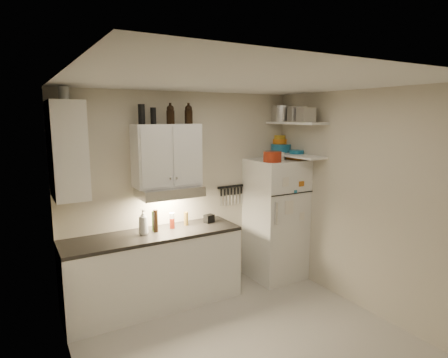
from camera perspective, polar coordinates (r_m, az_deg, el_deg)
floor at (r=4.20m, az=3.51°, el=-23.68°), size 3.20×3.00×0.02m
ceiling at (r=3.53m, az=3.96°, el=14.69°), size 3.20×3.00×0.02m
back_wall at (r=4.94m, az=-6.07°, el=-2.09°), size 3.20×0.02×2.60m
left_wall at (r=3.10m, az=-22.25°, el=-9.85°), size 0.02×3.00×2.60m
right_wall at (r=4.72m, az=20.21°, el=-3.19°), size 0.02×3.00×2.60m
base_cabinet at (r=4.73m, az=-10.56°, el=-13.67°), size 2.10×0.60×0.88m
countertop at (r=4.57m, az=-10.74°, el=-8.36°), size 2.10×0.62×0.04m
upper_cabinet at (r=4.59m, az=-8.72°, el=3.59°), size 0.80×0.33×0.75m
side_cabinet at (r=4.16m, az=-22.77°, el=4.09°), size 0.33×0.55×1.00m
range_hood at (r=4.59m, az=-8.28°, el=-1.88°), size 0.76×0.46×0.12m
fridge at (r=5.39m, az=7.88°, el=-6.07°), size 0.70×0.68×1.70m
shelf_hi at (r=5.22m, az=10.89°, el=8.36°), size 0.30×0.95×0.03m
shelf_lo at (r=5.24m, az=10.74°, el=3.55°), size 0.30×0.95×0.03m
knife_strip at (r=5.24m, az=1.04°, el=-1.15°), size 0.42×0.02×0.03m
dutch_oven at (r=4.94m, az=7.37°, el=3.40°), size 0.29×0.29×0.14m
book_stack at (r=5.28m, az=10.94°, el=3.33°), size 0.21×0.24×0.07m
spice_jar at (r=5.22m, az=8.89°, el=3.47°), size 0.07×0.07×0.10m
stock_pot at (r=5.54m, az=8.89°, el=9.82°), size 0.35×0.35×0.23m
tin_a at (r=5.15m, az=11.05°, el=9.67°), size 0.26×0.25×0.21m
tin_b at (r=4.97m, az=12.37°, el=9.51°), size 0.22×0.22×0.19m
bowl_teal at (r=5.55m, az=8.64°, el=4.68°), size 0.29×0.29×0.11m
bowl_orange at (r=5.64m, az=8.45°, el=5.70°), size 0.23×0.23×0.07m
bowl_yellow at (r=5.64m, az=8.46°, el=6.34°), size 0.18×0.18×0.06m
plates at (r=5.32m, az=10.99°, el=4.07°), size 0.21×0.21×0.05m
growler_a at (r=4.57m, az=-8.16°, el=9.74°), size 0.12×0.12×0.23m
growler_b at (r=4.67m, az=-5.42°, el=9.81°), size 0.10×0.10×0.23m
thermos_a at (r=4.56m, az=-10.73°, el=9.44°), size 0.07×0.07×0.19m
thermos_b at (r=4.49m, az=-12.45°, el=9.61°), size 0.10×0.10×0.23m
side_jar at (r=4.20m, az=-23.23°, el=11.90°), size 0.11×0.11×0.14m
soap_bottle at (r=4.49m, az=-12.22°, el=-6.25°), size 0.14×0.14×0.33m
pepper_mill at (r=4.80m, az=-5.81°, el=-6.03°), size 0.06×0.06×0.17m
oil_bottle at (r=4.64m, az=-10.65°, el=-6.28°), size 0.06×0.06×0.24m
vinegar_bottle at (r=4.57m, az=-10.37°, el=-6.30°), size 0.06×0.06×0.27m
clear_bottle at (r=4.70m, az=-7.94°, el=-6.29°), size 0.07×0.07×0.20m
red_jar at (r=4.70m, az=-7.91°, el=-6.71°), size 0.07×0.07×0.13m
caddy at (r=4.91m, az=-2.28°, el=-6.04°), size 0.14×0.11×0.10m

